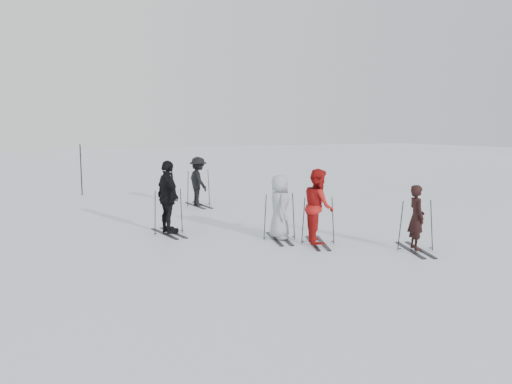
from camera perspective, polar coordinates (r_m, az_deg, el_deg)
ground at (r=13.50m, az=1.93°, el=-4.70°), size 120.00×120.00×0.00m
skier_near_dark at (r=12.03m, az=17.86°, el=-2.90°), size 0.54×0.64×1.50m
skier_red at (r=12.20m, az=7.14°, el=-1.72°), size 0.98×1.08×1.81m
skier_grey at (r=12.61m, az=2.70°, el=-1.82°), size 0.71×0.90×1.62m
skier_uphill_left at (r=13.44m, az=-10.01°, el=-0.67°), size 0.60×1.18×1.93m
skier_uphill_far at (r=18.19m, az=-6.60°, el=1.17°), size 0.70×1.16×1.75m
skis_near_dark at (r=12.06m, az=17.83°, el=-3.58°), size 1.86×1.43×1.21m
skis_red at (r=12.25m, az=7.12°, el=-3.15°), size 1.84×1.44×1.19m
skis_grey at (r=12.65m, az=2.69°, el=-2.73°), size 1.83×1.29×1.21m
skis_uphill_left at (r=13.49m, az=-9.98°, el=-2.15°), size 1.78×1.08×1.23m
skis_uphill_far at (r=18.21m, az=-6.60°, el=0.51°), size 1.87×1.04×1.33m
piste_marker at (r=22.17m, az=-19.36°, el=2.40°), size 0.05×0.05×2.13m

